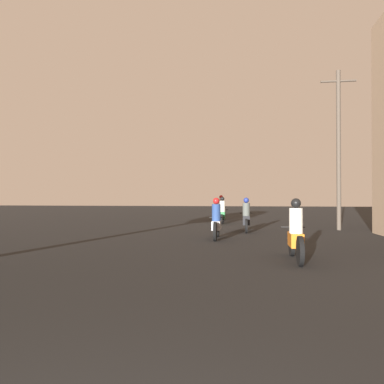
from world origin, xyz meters
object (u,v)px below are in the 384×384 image
object	(u,v)px
motorcycle_orange	(296,235)
motorcycle_white	(221,210)
motorcycle_black	(246,218)
utility_pole_far	(339,147)
motorcycle_silver	(216,222)
motorcycle_green	(222,213)

from	to	relation	value
motorcycle_orange	motorcycle_white	distance (m)	15.79
motorcycle_orange	motorcycle_black	world-z (taller)	motorcycle_orange
motorcycle_black	utility_pole_far	xyz separation A→B (m)	(4.28, 1.40, 3.28)
motorcycle_black	utility_pole_far	distance (m)	5.57
motorcycle_silver	motorcycle_orange	bearing A→B (deg)	-61.74
motorcycle_black	motorcycle_green	size ratio (longest dim) A/B	0.99
motorcycle_white	utility_pole_far	distance (m)	9.52
motorcycle_orange	utility_pole_far	size ratio (longest dim) A/B	0.29
motorcycle_black	motorcycle_orange	bearing A→B (deg)	-84.40
motorcycle_silver	utility_pole_far	bearing A→B (deg)	40.41
motorcycle_orange	utility_pole_far	bearing A→B (deg)	72.65
motorcycle_black	motorcycle_white	xyz separation A→B (m)	(-1.59, 8.15, 0.05)
motorcycle_green	utility_pole_far	size ratio (longest dim) A/B	0.27
motorcycle_orange	utility_pole_far	xyz separation A→B (m)	(3.15, 8.80, 3.28)
motorcycle_silver	motorcycle_green	xyz separation A→B (m)	(-0.22, 8.14, 0.01)
motorcycle_silver	utility_pole_far	xyz separation A→B (m)	(5.40, 4.41, 3.29)
motorcycle_silver	utility_pole_far	distance (m)	7.70
motorcycle_silver	motorcycle_white	distance (m)	11.17
motorcycle_green	motorcycle_white	bearing A→B (deg)	86.01
motorcycle_silver	utility_pole_far	world-z (taller)	utility_pole_far
utility_pole_far	motorcycle_silver	bearing A→B (deg)	-140.75
motorcycle_green	utility_pole_far	world-z (taller)	utility_pole_far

